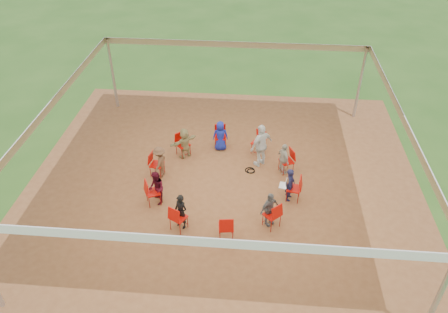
# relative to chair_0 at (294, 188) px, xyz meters

# --- Properties ---
(ground) EXTENTS (80.00, 80.00, 0.00)m
(ground) POSITION_rel_chair_0_xyz_m (-2.27, 0.43, -0.45)
(ground) COLOR #2B561A
(ground) RESTS_ON ground
(dirt_patch) EXTENTS (13.00, 13.00, 0.00)m
(dirt_patch) POSITION_rel_chair_0_xyz_m (-2.27, 0.43, -0.44)
(dirt_patch) COLOR brown
(dirt_patch) RESTS_ON ground
(tent) EXTENTS (10.33, 10.33, 3.00)m
(tent) POSITION_rel_chair_0_xyz_m (-2.27, 0.43, 1.92)
(tent) COLOR #B2B2B7
(tent) RESTS_ON ground
(chair_0) EXTENTS (0.51, 0.49, 0.90)m
(chair_0) POSITION_rel_chair_0_xyz_m (0.00, 0.00, 0.00)
(chair_0) COLOR #C50C04
(chair_0) RESTS_ON ground
(chair_1) EXTENTS (0.58, 0.57, 0.90)m
(chair_1) POSITION_rel_chair_0_xyz_m (-0.18, 1.41, 0.00)
(chair_1) COLOR #C50C04
(chair_1) RESTS_ON ground
(chair_2) EXTENTS (0.58, 0.59, 0.90)m
(chair_2) POSITION_rel_chair_0_xyz_m (-1.16, 2.45, 0.00)
(chair_2) COLOR #C50C04
(chair_2) RESTS_ON ground
(chair_3) EXTENTS (0.47, 0.49, 0.90)m
(chair_3) POSITION_rel_chair_0_xyz_m (-2.56, 2.71, 0.00)
(chair_3) COLOR #C50C04
(chair_3) RESTS_ON ground
(chair_4) EXTENTS (0.61, 0.61, 0.90)m
(chair_4) POSITION_rel_chair_0_xyz_m (-3.85, 2.10, 0.00)
(chair_4) COLOR #C50C04
(chair_4) RESTS_ON ground
(chair_5) EXTENTS (0.51, 0.49, 0.90)m
(chair_5) POSITION_rel_chair_0_xyz_m (-4.54, 0.85, 0.00)
(chair_5) COLOR #C50C04
(chair_5) RESTS_ON ground
(chair_6) EXTENTS (0.58, 0.57, 0.90)m
(chair_6) POSITION_rel_chair_0_xyz_m (-4.35, -0.56, 0.00)
(chair_6) COLOR #C50C04
(chair_6) RESTS_ON ground
(chair_7) EXTENTS (0.58, 0.59, 0.90)m
(chair_7) POSITION_rel_chair_0_xyz_m (-3.37, -1.60, 0.00)
(chair_7) COLOR #C50C04
(chair_7) RESTS_ON ground
(chair_8) EXTENTS (0.47, 0.49, 0.90)m
(chair_8) POSITION_rel_chair_0_xyz_m (-1.97, -1.86, 0.00)
(chair_8) COLOR #C50C04
(chair_8) RESTS_ON ground
(chair_9) EXTENTS (0.61, 0.61, 0.90)m
(chair_9) POSITION_rel_chair_0_xyz_m (-0.68, -1.25, 0.00)
(chair_9) COLOR #C50C04
(chair_9) RESTS_ON ground
(person_seated_0) EXTENTS (0.35, 0.46, 1.15)m
(person_seated_0) POSITION_rel_chair_0_xyz_m (-0.12, 0.02, 0.13)
(person_seated_0) COLOR #181938
(person_seated_0) RESTS_ON ground
(person_seated_1) EXTENTS (0.60, 0.76, 1.15)m
(person_seated_1) POSITION_rel_chair_0_xyz_m (-0.29, 1.36, 0.13)
(person_seated_1) COLOR #B2AF9E
(person_seated_1) RESTS_ON ground
(person_seated_2) EXTENTS (0.60, 0.39, 1.15)m
(person_seated_2) POSITION_rel_chair_0_xyz_m (-2.55, 2.59, 0.13)
(person_seated_2) COLOR #162498
(person_seated_2) RESTS_ON ground
(person_seated_3) EXTENTS (1.05, 1.03, 1.15)m
(person_seated_3) POSITION_rel_chair_0_xyz_m (-3.77, 2.01, 0.13)
(person_seated_3) COLOR tan
(person_seated_3) RESTS_ON ground
(person_seated_4) EXTENTS (0.50, 0.80, 1.15)m
(person_seated_4) POSITION_rel_chair_0_xyz_m (-4.42, 0.83, 0.13)
(person_seated_4) COLOR brown
(person_seated_4) RESTS_ON ground
(person_seated_5) EXTENTS (0.53, 0.65, 1.15)m
(person_seated_5) POSITION_rel_chair_0_xyz_m (-4.24, -0.51, 0.13)
(person_seated_5) COLOR #420B18
(person_seated_5) RESTS_ON ground
(person_seated_6) EXTENTS (0.50, 0.44, 1.15)m
(person_seated_6) POSITION_rel_chair_0_xyz_m (-3.32, -1.50, 0.13)
(person_seated_6) COLOR black
(person_seated_6) RESTS_ON ground
(person_seated_7) EXTENTS (0.73, 0.72, 1.15)m
(person_seated_7) POSITION_rel_chair_0_xyz_m (-0.77, -1.16, 0.13)
(person_seated_7) COLOR slate
(person_seated_7) RESTS_ON ground
(standing_person) EXTENTS (1.01, 1.01, 1.62)m
(standing_person) POSITION_rel_chair_0_xyz_m (-1.06, 1.77, 0.36)
(standing_person) COLOR silver
(standing_person) RESTS_ON ground
(cable_coil) EXTENTS (0.37, 0.37, 0.03)m
(cable_coil) POSITION_rel_chair_0_xyz_m (-1.39, 1.35, -0.43)
(cable_coil) COLOR black
(cable_coil) RESTS_ON ground
(laptop) EXTENTS (0.32, 0.38, 0.23)m
(laptop) POSITION_rel_chair_0_xyz_m (-0.27, 0.05, 0.11)
(laptop) COLOR #B7B7BC
(laptop) RESTS_ON ground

